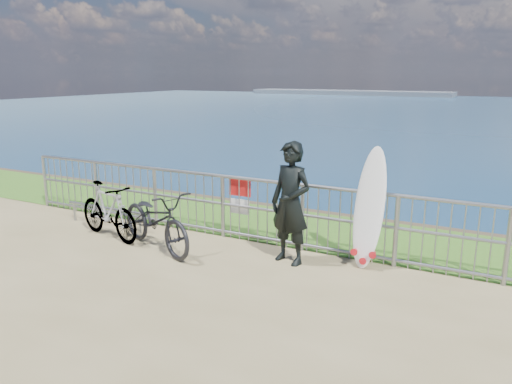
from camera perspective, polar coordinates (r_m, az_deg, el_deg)
The scene contains 8 objects.
grass_strip at distance 9.63m, azimuth 2.22°, elevation -3.64°, with size 120.00×120.00×0.00m, color #30621B.
seascape at distance 160.50m, azimuth 10.55°, elevation 10.89°, with size 260.00×260.00×5.00m.
railing at distance 8.52m, azimuth -0.83°, elevation -1.93°, with size 10.06×0.10×1.13m.
surfer at distance 7.51m, azimuth 3.98°, elevation -1.29°, with size 0.68×0.45×1.87m, color black.
surfboard at distance 7.55m, azimuth 12.77°, elevation -2.29°, with size 0.55×0.50×1.82m.
bicycle_near at distance 8.30m, azimuth -11.36°, elevation -3.12°, with size 0.68×1.94×1.02m, color black.
bicycle_far at distance 9.08m, azimuth -16.53°, elevation -2.07°, with size 0.47×1.65×0.99m, color black.
bike_rack at distance 9.83m, azimuth -16.82°, elevation -1.98°, with size 1.86×0.05×0.39m.
Camera 1 is at (3.94, -5.61, 2.86)m, focal length 35.00 mm.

